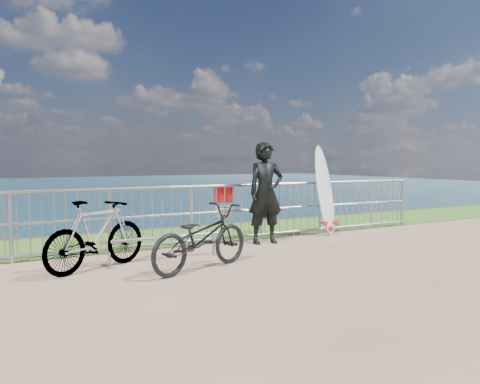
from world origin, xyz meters
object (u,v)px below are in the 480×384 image
surfboard (325,193)px  bicycle_near (201,238)px  bicycle_far (96,235)px  surfer (266,193)px

surfboard → bicycle_near: (-3.62, -1.64, -0.41)m
surfboard → bicycle_far: size_ratio=1.12×
bicycle_far → bicycle_near: bearing=-143.7°
bicycle_near → surfer: bearing=-74.1°
surfer → bicycle_near: (-1.97, -1.37, -0.49)m
surfer → bicycle_far: bearing=-162.0°
surfer → bicycle_near: surfer is taller
surfer → surfboard: bearing=16.2°
surfboard → bicycle_far: (-4.94, -0.90, -0.37)m
surfboard → bicycle_near: 3.99m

